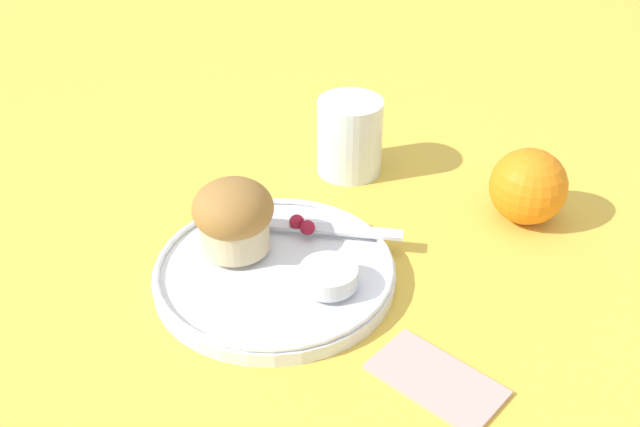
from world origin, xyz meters
TOP-DOWN VIEW (x-y plane):
  - ground_plane at (0.00, 0.00)m, footprint 3.00×3.00m
  - plate at (0.02, -0.01)m, footprint 0.23×0.23m
  - muffin at (-0.03, -0.02)m, footprint 0.08×0.08m
  - cream_ramekin at (0.07, -0.00)m, footprint 0.05×0.05m
  - berry_pair at (-0.00, 0.04)m, footprint 0.03×0.02m
  - butter_knife at (0.01, 0.05)m, footprint 0.16×0.11m
  - orange_fruit at (0.14, 0.24)m, footprint 0.08×0.08m
  - juice_glass at (-0.06, 0.19)m, footprint 0.08×0.08m
  - folded_napkin at (0.20, -0.02)m, footprint 0.11×0.06m

SIDE VIEW (x-z plane):
  - ground_plane at x=0.00m, z-range 0.00..0.00m
  - folded_napkin at x=0.20m, z-range 0.00..0.01m
  - plate at x=0.02m, z-range 0.00..0.02m
  - butter_knife at x=0.01m, z-range 0.02..0.02m
  - berry_pair at x=0.00m, z-range 0.02..0.04m
  - cream_ramekin at x=0.07m, z-range 0.02..0.04m
  - orange_fruit at x=0.14m, z-range 0.00..0.08m
  - juice_glass at x=-0.06m, z-range 0.00..0.09m
  - muffin at x=-0.03m, z-range 0.02..0.09m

